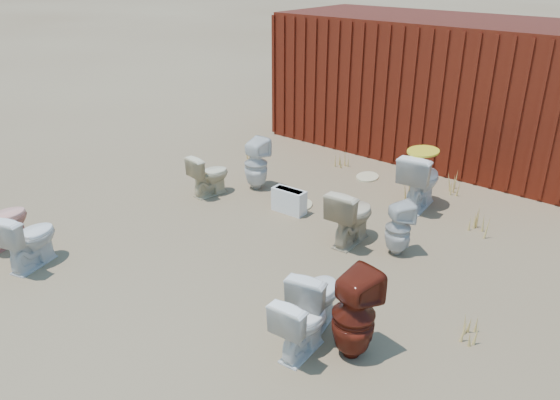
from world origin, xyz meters
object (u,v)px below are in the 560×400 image
Objects in this scene: shipping_container at (443,87)px; toilet_front_a at (29,239)px; toilet_front_pink at (1,220)px; toilet_back_beige_right at (351,215)px; toilet_front_maroon at (354,315)px; toilet_back_beige_left at (209,175)px; loose_tank at (289,201)px; toilet_front_e at (316,296)px; toilet_back_a at (256,164)px; toilet_front_c at (302,323)px; toilet_back_yellowlid at (420,180)px; toilet_back_e at (398,228)px.

shipping_container is 7.30m from toilet_front_a.
toilet_back_beige_right reaches higher than toilet_front_pink.
toilet_front_maroon reaches higher than toilet_back_beige_left.
loose_tank is at bearing -131.75° from toilet_front_a.
toilet_front_e is (3.29, 1.22, -0.01)m from toilet_front_a.
toilet_front_a is 0.74m from toilet_front_pink.
toilet_front_a is 3.51m from toilet_front_e.
shipping_container is 3.89m from toilet_back_a.
toilet_front_maroon is 4.10m from toilet_back_a.
toilet_front_c is 1.00× the size of toilet_back_beige_left.
toilet_front_a is 5.25m from toilet_back_yellowlid.
toilet_front_pink is 1.01× the size of toilet_back_e.
toilet_back_yellowlid reaches higher than toilet_front_c.
toilet_front_maroon is (1.97, -5.92, -0.76)m from shipping_container.
loose_tank is at bearing -29.38° from toilet_front_maroon.
toilet_front_e is 3.29m from toilet_back_yellowlid.
toilet_front_pink is at bearing 45.65° from toilet_back_yellowlid.
shipping_container reaches higher than toilet_back_yellowlid.
shipping_container is 4.63m from toilet_back_beige_left.
toilet_back_a is 0.96× the size of toilet_back_yellowlid.
loose_tank is at bearing -12.77° from toilet_back_beige_right.
toilet_front_pink is 3.78m from loose_tank.
loose_tank is at bearing -53.55° from toilet_front_c.
toilet_front_a reaches higher than toilet_front_c.
toilet_back_beige_right is (-0.70, 1.70, 0.03)m from toilet_front_e.
toilet_back_yellowlid is 1.92m from loose_tank.
toilet_back_beige_right is at bearing -80.63° from toilet_front_e.
toilet_back_yellowlid is at bearing -70.04° from shipping_container.
toilet_back_e is (3.20, 3.04, -0.01)m from toilet_front_a.
toilet_back_yellowlid is (2.76, 4.47, 0.07)m from toilet_front_a.
toilet_back_yellowlid is at bearing -100.07° from toilet_back_beige_right.
toilet_front_c is 0.93× the size of toilet_front_e.
toilet_front_pink reaches higher than loose_tank.
toilet_front_c is at bearing 176.39° from toilet_front_a.
toilet_front_e is at bearing -3.28° from toilet_front_maroon.
toilet_front_a is 0.84× the size of toilet_back_yellowlid.
toilet_front_pink is 2.92m from toilet_back_beige_left.
toilet_back_e is at bearing -88.96° from toilet_front_c.
toilet_front_pink is at bearing -110.26° from shipping_container.
toilet_front_c is 0.85× the size of toilet_back_beige_right.
toilet_back_beige_left is 2.51m from toilet_back_beige_right.
toilet_back_e is (-0.09, 1.81, -0.00)m from toilet_front_e.
toilet_back_beige_right is at bearing -12.11° from loose_tank.
toilet_front_pink is 1.01× the size of toilet_front_e.
shipping_container is 2.82m from toilet_back_yellowlid.
toilet_back_beige_right is at bearing 48.60° from toilet_back_e.
toilet_back_beige_right is at bearing -79.55° from shipping_container.
toilet_front_e is 3.60m from toilet_back_a.
toilet_back_a is at bearing 156.48° from loose_tank.
toilet_front_e is at bearing 138.18° from toilet_back_a.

